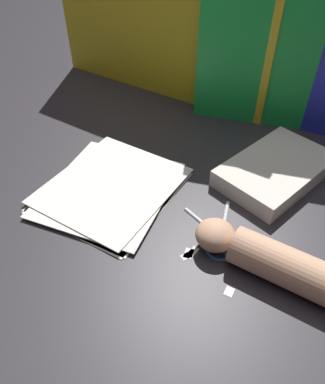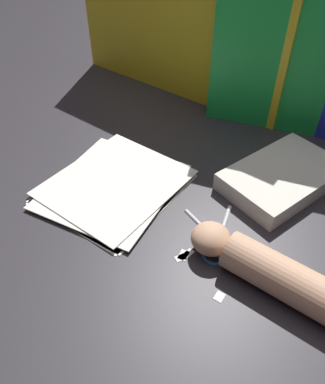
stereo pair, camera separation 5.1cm
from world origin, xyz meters
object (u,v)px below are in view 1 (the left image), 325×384
object	(u,v)px
book_closed	(276,170)
hand_forearm	(272,260)
paper_stack	(111,189)
scissors	(222,239)

from	to	relation	value
book_closed	hand_forearm	world-z (taller)	hand_forearm
paper_stack	book_closed	size ratio (longest dim) A/B	1.04
paper_stack	scissors	world-z (taller)	paper_stack
paper_stack	hand_forearm	world-z (taller)	hand_forearm
scissors	hand_forearm	xyz separation A→B (m)	(0.10, -0.03, 0.03)
book_closed	scissors	bearing A→B (deg)	-100.62
book_closed	scissors	distance (m)	0.24
paper_stack	hand_forearm	distance (m)	0.38
book_closed	scissors	xyz separation A→B (m)	(-0.04, -0.24, -0.02)
paper_stack	scissors	distance (m)	0.28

